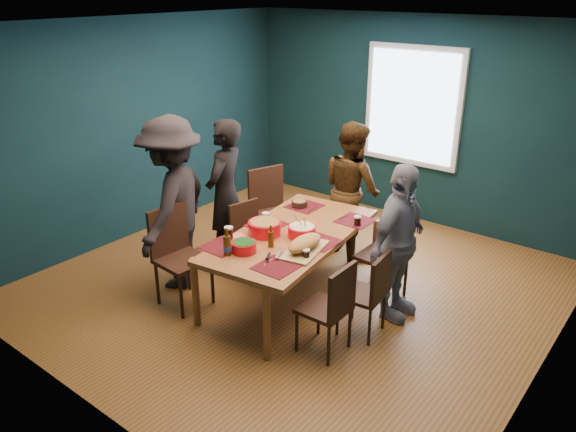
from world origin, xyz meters
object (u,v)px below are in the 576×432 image
at_px(bowl_herbs, 244,246).
at_px(person_right, 398,243).
at_px(dining_table, 292,240).
at_px(chair_left_near, 176,249).
at_px(bowl_dumpling, 302,231).
at_px(chair_right_near, 332,303).
at_px(person_near_left, 173,204).
at_px(chair_left_mid, 249,234).
at_px(chair_right_far, 391,250).
at_px(bowl_salad, 265,227).
at_px(chair_left_far, 271,205).
at_px(chair_right_mid, 370,289).
at_px(person_far_left, 225,195).
at_px(cutting_board, 305,245).
at_px(person_back, 352,189).

bearing_deg(bowl_herbs, person_right, 43.33).
distance_m(dining_table, bowl_herbs, 0.62).
relative_size(chair_left_near, bowl_dumpling, 3.67).
xyz_separation_m(chair_right_near, person_near_left, (-2.03, 0.04, 0.42)).
xyz_separation_m(chair_left_mid, bowl_dumpling, (0.85, -0.17, 0.33)).
bearing_deg(chair_right_near, chair_right_far, 91.83).
height_order(chair_right_near, person_right, person_right).
height_order(chair_right_near, bowl_salad, bowl_salad).
xyz_separation_m(chair_left_near, bowl_herbs, (0.81, 0.12, 0.22)).
bearing_deg(bowl_dumpling, chair_right_far, 43.63).
xyz_separation_m(chair_left_far, chair_right_mid, (1.85, -0.81, -0.12)).
distance_m(chair_left_near, person_right, 2.18).
xyz_separation_m(chair_right_mid, person_right, (0.02, 0.45, 0.29)).
height_order(chair_left_mid, person_right, person_right).
height_order(chair_left_near, person_right, person_right).
xyz_separation_m(person_far_left, person_near_left, (-0.13, -0.64, 0.06)).
distance_m(person_right, bowl_dumpling, 0.92).
bearing_deg(dining_table, person_right, 15.27).
height_order(person_far_left, cutting_board, person_far_left).
distance_m(chair_right_mid, person_near_left, 2.22).
distance_m(bowl_salad, bowl_herbs, 0.43).
distance_m(chair_right_far, bowl_salad, 1.29).
xyz_separation_m(chair_right_far, person_right, (0.18, -0.22, 0.21)).
distance_m(person_far_left, bowl_salad, 0.95).
relative_size(chair_right_near, person_back, 0.54).
bearing_deg(chair_left_near, chair_right_mid, 24.48).
distance_m(chair_right_mid, person_right, 0.54).
bearing_deg(chair_left_near, bowl_herbs, 13.02).
xyz_separation_m(chair_right_near, bowl_salad, (-1.02, 0.32, 0.32)).
distance_m(person_back, person_right, 1.47).
bearing_deg(chair_right_far, bowl_dumpling, -134.96).
xyz_separation_m(bowl_dumpling, cutting_board, (0.21, -0.24, 0.01)).
xyz_separation_m(chair_left_near, person_near_left, (-0.30, 0.25, 0.33)).
relative_size(chair_right_far, chair_right_near, 1.12).
relative_size(bowl_dumpling, cutting_board, 0.40).
distance_m(chair_left_near, chair_right_far, 2.15).
height_order(person_right, cutting_board, person_right).
relative_size(chair_left_far, bowl_dumpling, 3.75).
bearing_deg(bowl_dumpling, person_back, 101.73).
bearing_deg(person_near_left, chair_right_mid, 77.83).
distance_m(chair_left_far, chair_right_near, 2.15).
distance_m(chair_right_mid, chair_right_near, 0.47).
xyz_separation_m(chair_right_mid, person_near_left, (-2.14, -0.41, 0.44)).
height_order(dining_table, bowl_salad, bowl_salad).
distance_m(dining_table, bowl_dumpling, 0.18).
bearing_deg(dining_table, person_back, 89.22).
relative_size(chair_right_far, bowl_salad, 2.97).
bearing_deg(chair_left_near, person_back, 74.63).
xyz_separation_m(chair_left_mid, chair_right_mid, (1.66, -0.21, -0.01)).
bearing_deg(chair_right_mid, chair_left_far, 150.15).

